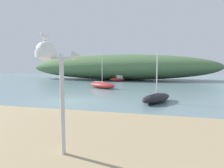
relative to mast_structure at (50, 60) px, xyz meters
name	(u,v)px	position (x,y,z in m)	size (l,w,h in m)	color
ground_plane	(72,101)	(-3.56, 8.40, -2.83)	(120.00, 120.00, 0.00)	gray
distant_hill	(119,67)	(-5.14, 34.67, -0.08)	(41.93, 12.93, 5.51)	#517547
mast_structure	(50,60)	(0.00, 0.00, 0.00)	(1.32, 0.58, 3.15)	silver
seagull_on_radar	(45,36)	(-0.14, -0.01, 0.65)	(0.26, 0.29, 0.23)	orange
sailboat_mid_channel	(102,85)	(-3.85, 17.45, -2.43)	(4.48, 3.57, 4.92)	#B72D28
motorboat_by_sandbar	(118,79)	(-4.29, 29.49, -2.35)	(3.15, 2.71, 1.26)	#B72D28
sailboat_inner_mooring	(156,98)	(2.91, 9.33, -2.48)	(2.77, 3.79, 3.74)	black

